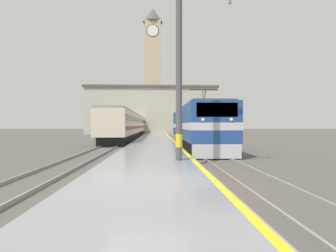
% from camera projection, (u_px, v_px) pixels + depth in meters
% --- Properties ---
extents(ground_plane, '(200.00, 200.00, 0.00)m').
position_uv_depth(ground_plane, '(155.00, 139.00, 37.66)').
color(ground_plane, '#514C47').
extents(platform, '(4.22, 140.00, 0.37)m').
position_uv_depth(platform, '(155.00, 139.00, 32.66)').
color(platform, gray).
rests_on(platform, ground).
extents(rail_track_near, '(2.83, 140.00, 0.16)m').
position_uv_depth(rail_track_near, '(184.00, 141.00, 32.81)').
color(rail_track_near, '#514C47').
rests_on(rail_track_near, ground).
extents(rail_track_far, '(2.84, 140.00, 0.16)m').
position_uv_depth(rail_track_far, '(123.00, 141.00, 32.50)').
color(rail_track_far, '#514C47').
rests_on(rail_track_far, ground).
extents(locomotive_train, '(2.92, 16.67, 4.52)m').
position_uv_depth(locomotive_train, '(196.00, 127.00, 22.76)').
color(locomotive_train, black).
rests_on(locomotive_train, ground).
extents(passenger_train, '(2.92, 40.36, 3.65)m').
position_uv_depth(passenger_train, '(131.00, 125.00, 42.60)').
color(passenger_train, black).
rests_on(passenger_train, ground).
extents(catenary_mast, '(2.64, 0.31, 8.39)m').
position_uv_depth(catenary_mast, '(181.00, 69.00, 11.88)').
color(catenary_mast, '#4C4C51').
rests_on(catenary_mast, platform).
extents(clock_tower, '(4.95, 4.95, 31.50)m').
position_uv_depth(clock_tower, '(153.00, 67.00, 66.23)').
color(clock_tower, tan).
rests_on(clock_tower, ground).
extents(station_building, '(29.19, 7.49, 10.57)m').
position_uv_depth(station_building, '(152.00, 110.00, 59.40)').
color(station_building, '#B7B2A3').
rests_on(station_building, ground).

